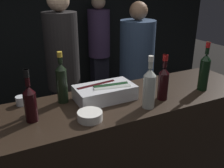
{
  "coord_description": "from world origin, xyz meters",
  "views": [
    {
      "loc": [
        -0.72,
        -1.11,
        1.84
      ],
      "look_at": [
        0.0,
        0.33,
        1.2
      ],
      "focal_mm": 40.0,
      "sensor_mm": 36.0,
      "label": 1
    }
  ],
  "objects_px": {
    "candle_votive": "(21,101)",
    "person_in_hoodie": "(99,45)",
    "white_wine_bottle": "(149,87)",
    "ice_bin_with_bottles": "(105,92)",
    "red_wine_bottle_tall": "(163,81)",
    "person_blond_tee": "(136,65)",
    "person_grey_polo": "(63,70)",
    "bowl_white": "(90,116)",
    "red_wine_bottle_black_foil": "(30,102)",
    "champagne_bottle": "(62,81)",
    "red_wine_bottle_burgundy": "(204,71)"
  },
  "relations": [
    {
      "from": "candle_votive",
      "to": "person_grey_polo",
      "type": "xyz_separation_m",
      "value": [
        0.51,
        0.74,
        -0.09
      ]
    },
    {
      "from": "bowl_white",
      "to": "person_blond_tee",
      "type": "bearing_deg",
      "value": 48.36
    },
    {
      "from": "bowl_white",
      "to": "white_wine_bottle",
      "type": "xyz_separation_m",
      "value": [
        0.41,
        -0.02,
        0.12
      ]
    },
    {
      "from": "white_wine_bottle",
      "to": "red_wine_bottle_black_foil",
      "type": "height_order",
      "value": "white_wine_bottle"
    },
    {
      "from": "ice_bin_with_bottles",
      "to": "red_wine_bottle_burgundy",
      "type": "height_order",
      "value": "red_wine_bottle_burgundy"
    },
    {
      "from": "red_wine_bottle_tall",
      "to": "person_grey_polo",
      "type": "xyz_separation_m",
      "value": [
        -0.41,
        1.09,
        -0.19
      ]
    },
    {
      "from": "red_wine_bottle_tall",
      "to": "bowl_white",
      "type": "bearing_deg",
      "value": -175.44
    },
    {
      "from": "white_wine_bottle",
      "to": "ice_bin_with_bottles",
      "type": "bearing_deg",
      "value": 129.91
    },
    {
      "from": "ice_bin_with_bottles",
      "to": "person_in_hoodie",
      "type": "bearing_deg",
      "value": 67.42
    },
    {
      "from": "red_wine_bottle_burgundy",
      "to": "champagne_bottle",
      "type": "distance_m",
      "value": 1.07
    },
    {
      "from": "bowl_white",
      "to": "red_wine_bottle_tall",
      "type": "distance_m",
      "value": 0.59
    },
    {
      "from": "person_in_hoodie",
      "to": "person_blond_tee",
      "type": "bearing_deg",
      "value": -145.28
    },
    {
      "from": "champagne_bottle",
      "to": "white_wine_bottle",
      "type": "bearing_deg",
      "value": -34.23
    },
    {
      "from": "red_wine_bottle_burgundy",
      "to": "person_in_hoodie",
      "type": "height_order",
      "value": "person_in_hoodie"
    },
    {
      "from": "bowl_white",
      "to": "person_grey_polo",
      "type": "bearing_deg",
      "value": 81.95
    },
    {
      "from": "ice_bin_with_bottles",
      "to": "candle_votive",
      "type": "height_order",
      "value": "ice_bin_with_bottles"
    },
    {
      "from": "red_wine_bottle_black_foil",
      "to": "person_grey_polo",
      "type": "bearing_deg",
      "value": 64.35
    },
    {
      "from": "white_wine_bottle",
      "to": "person_in_hoodie",
      "type": "bearing_deg",
      "value": 74.14
    },
    {
      "from": "bowl_white",
      "to": "red_wine_bottle_tall",
      "type": "bearing_deg",
      "value": 4.56
    },
    {
      "from": "candle_votive",
      "to": "person_grey_polo",
      "type": "relative_size",
      "value": 0.04
    },
    {
      "from": "red_wine_bottle_tall",
      "to": "person_in_hoodie",
      "type": "distance_m",
      "value": 2.32
    },
    {
      "from": "ice_bin_with_bottles",
      "to": "bowl_white",
      "type": "bearing_deg",
      "value": -132.65
    },
    {
      "from": "ice_bin_with_bottles",
      "to": "red_wine_bottle_tall",
      "type": "bearing_deg",
      "value": -26.32
    },
    {
      "from": "champagne_bottle",
      "to": "white_wine_bottle",
      "type": "xyz_separation_m",
      "value": [
        0.49,
        -0.33,
        -0.01
      ]
    },
    {
      "from": "red_wine_bottle_black_foil",
      "to": "person_blond_tee",
      "type": "distance_m",
      "value": 1.82
    },
    {
      "from": "white_wine_bottle",
      "to": "person_blond_tee",
      "type": "bearing_deg",
      "value": 61.14
    },
    {
      "from": "candle_votive",
      "to": "person_blond_tee",
      "type": "relative_size",
      "value": 0.04
    },
    {
      "from": "white_wine_bottle",
      "to": "red_wine_bottle_tall",
      "type": "distance_m",
      "value": 0.17
    },
    {
      "from": "ice_bin_with_bottles",
      "to": "candle_votive",
      "type": "distance_m",
      "value": 0.58
    },
    {
      "from": "bowl_white",
      "to": "candle_votive",
      "type": "xyz_separation_m",
      "value": [
        -0.34,
        0.4,
        0.0
      ]
    },
    {
      "from": "ice_bin_with_bottles",
      "to": "champagne_bottle",
      "type": "xyz_separation_m",
      "value": [
        -0.28,
        0.09,
        0.1
      ]
    },
    {
      "from": "champagne_bottle",
      "to": "white_wine_bottle",
      "type": "distance_m",
      "value": 0.59
    },
    {
      "from": "ice_bin_with_bottles",
      "to": "white_wine_bottle",
      "type": "relative_size",
      "value": 1.18
    },
    {
      "from": "person_blond_tee",
      "to": "ice_bin_with_bottles",
      "type": "bearing_deg",
      "value": 49.43
    },
    {
      "from": "red_wine_bottle_black_foil",
      "to": "person_in_hoodie",
      "type": "relative_size",
      "value": 0.19
    },
    {
      "from": "ice_bin_with_bottles",
      "to": "person_in_hoodie",
      "type": "xyz_separation_m",
      "value": [
        0.86,
        2.07,
        -0.18
      ]
    },
    {
      "from": "person_in_hoodie",
      "to": "person_blond_tee",
      "type": "distance_m",
      "value": 1.05
    },
    {
      "from": "red_wine_bottle_black_foil",
      "to": "person_grey_polo",
      "type": "relative_size",
      "value": 0.18
    },
    {
      "from": "red_wine_bottle_burgundy",
      "to": "red_wine_bottle_black_foil",
      "type": "relative_size",
      "value": 1.16
    },
    {
      "from": "bowl_white",
      "to": "person_in_hoodie",
      "type": "relative_size",
      "value": 0.09
    },
    {
      "from": "bowl_white",
      "to": "red_wine_bottle_burgundy",
      "type": "relative_size",
      "value": 0.41
    },
    {
      "from": "ice_bin_with_bottles",
      "to": "person_blond_tee",
      "type": "bearing_deg",
      "value": 48.58
    },
    {
      "from": "candle_votive",
      "to": "person_in_hoodie",
      "type": "xyz_separation_m",
      "value": [
        1.41,
        1.9,
        -0.15
      ]
    },
    {
      "from": "candle_votive",
      "to": "white_wine_bottle",
      "type": "height_order",
      "value": "white_wine_bottle"
    },
    {
      "from": "ice_bin_with_bottles",
      "to": "red_wine_bottle_black_foil",
      "type": "height_order",
      "value": "red_wine_bottle_black_foil"
    },
    {
      "from": "bowl_white",
      "to": "person_blond_tee",
      "type": "relative_size",
      "value": 0.09
    },
    {
      "from": "champagne_bottle",
      "to": "person_in_hoodie",
      "type": "bearing_deg",
      "value": 59.97
    },
    {
      "from": "ice_bin_with_bottles",
      "to": "red_wine_bottle_tall",
      "type": "distance_m",
      "value": 0.42
    },
    {
      "from": "red_wine_bottle_burgundy",
      "to": "person_grey_polo",
      "type": "distance_m",
      "value": 1.37
    },
    {
      "from": "bowl_white",
      "to": "red_wine_bottle_tall",
      "type": "xyz_separation_m",
      "value": [
        0.57,
        0.05,
        0.11
      ]
    }
  ]
}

